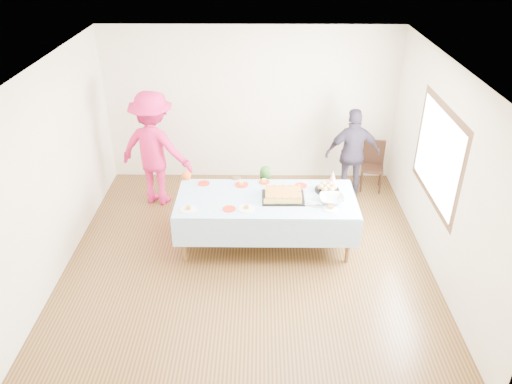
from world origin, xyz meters
TOP-DOWN VIEW (x-y plane):
  - ground at (0.00, 0.00)m, footprint 5.00×5.00m
  - room_walls at (0.05, 0.00)m, footprint 5.04×5.04m
  - party_table at (0.25, 0.31)m, footprint 2.50×1.10m
  - birthday_cake at (0.49, 0.30)m, footprint 0.59×0.45m
  - rolls_tray at (1.12, 0.52)m, footprint 0.35×0.35m
  - punch_bowl at (1.15, 0.20)m, footprint 0.34×0.34m
  - party_hat at (1.23, 0.77)m, footprint 0.11×0.11m
  - fork_pile at (0.89, 0.10)m, footprint 0.24×0.18m
  - plate_red_far_a at (-0.66, 0.71)m, footprint 0.18×0.18m
  - plate_red_far_b at (-0.10, 0.68)m, footprint 0.20×0.20m
  - plate_red_far_c at (0.23, 0.76)m, footprint 0.16×0.16m
  - plate_red_far_d at (0.76, 0.66)m, footprint 0.18×0.18m
  - plate_red_near at (-0.25, -0.00)m, footprint 0.17×0.17m
  - plate_white_left at (-0.79, -0.02)m, footprint 0.22×0.22m
  - plate_white_mid at (-0.02, 0.01)m, footprint 0.23×0.23m
  - plate_white_right at (1.11, 0.01)m, footprint 0.20×0.20m
  - dining_chair at (2.11, 2.08)m, footprint 0.43×0.43m
  - toddler_left at (-0.93, 0.90)m, footprint 0.38×0.31m
  - toddler_mid at (0.25, 1.28)m, footprint 0.38×0.25m
  - toddler_right at (-0.22, 0.90)m, footprint 0.45×0.38m
  - adult_left at (-1.53, 1.57)m, footprint 1.38×1.03m
  - adult_right at (1.70, 1.79)m, footprint 0.93×0.44m

SIDE VIEW (x-z plane):
  - ground at x=0.00m, z-range 0.00..0.00m
  - toddler_mid at x=0.25m, z-range 0.00..0.77m
  - toddler_right at x=-0.22m, z-range 0.00..0.81m
  - toddler_left at x=-0.93m, z-range 0.00..0.90m
  - dining_chair at x=2.11m, z-range 0.05..0.91m
  - party_table at x=0.25m, z-range 0.33..1.11m
  - adult_right at x=1.70m, z-range 0.00..1.55m
  - plate_red_far_a at x=-0.66m, z-range 0.78..0.79m
  - plate_red_far_b at x=-0.10m, z-range 0.78..0.79m
  - plate_red_far_c at x=0.23m, z-range 0.78..0.79m
  - plate_red_far_d at x=0.76m, z-range 0.78..0.79m
  - plate_red_near at x=-0.25m, z-range 0.78..0.79m
  - plate_white_left at x=-0.79m, z-range 0.78..0.79m
  - plate_white_mid at x=-0.02m, z-range 0.78..0.79m
  - plate_white_right at x=1.11m, z-range 0.78..0.79m
  - fork_pile at x=0.89m, z-range 0.78..0.85m
  - punch_bowl at x=1.15m, z-range 0.78..0.86m
  - rolls_tray at x=1.12m, z-range 0.77..0.88m
  - birthday_cake at x=0.49m, z-range 0.78..0.88m
  - party_hat at x=1.23m, z-range 0.78..0.97m
  - adult_left at x=-1.53m, z-range 0.00..1.89m
  - room_walls at x=0.05m, z-range 0.41..3.13m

